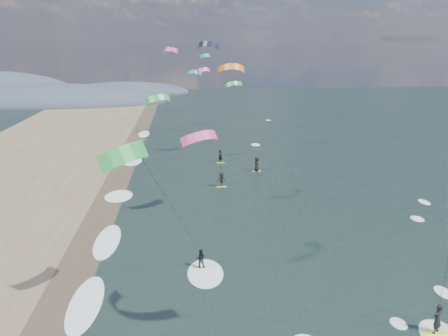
{
  "coord_description": "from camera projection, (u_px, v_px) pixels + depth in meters",
  "views": [
    {
      "loc": [
        -3.84,
        -18.89,
        16.18
      ],
      "look_at": [
        -1.0,
        12.0,
        7.0
      ],
      "focal_mm": 35.0,
      "sensor_mm": 36.0,
      "label": 1
    }
  ],
  "objects": [
    {
      "name": "far_kitesurfers",
      "position": [
        235.0,
        169.0,
        53.59
      ],
      "size": [
        6.09,
        10.73,
        1.86
      ],
      "color": "#C5E829",
      "rests_on": "ground"
    },
    {
      "name": "bg_kite_field",
      "position": [
        203.0,
        71.0,
        72.63
      ],
      "size": [
        16.04,
        78.03,
        8.72
      ],
      "color": "teal",
      "rests_on": "ground"
    },
    {
      "name": "coastal_hills",
      "position": [
        37.0,
        99.0,
        122.02
      ],
      "size": [
        80.0,
        41.0,
        15.0
      ],
      "color": "#3D4756",
      "rests_on": "ground"
    },
    {
      "name": "kitesurfer_near_b",
      "position": [
        164.0,
        200.0,
        26.02
      ],
      "size": [
        6.65,
        9.01,
        11.74
      ],
      "color": "#C5E829",
      "rests_on": "ground"
    },
    {
      "name": "shoreline_surf",
      "position": [
        103.0,
        243.0,
        36.1
      ],
      "size": [
        2.4,
        79.4,
        0.11
      ],
      "color": "white",
      "rests_on": "ground"
    },
    {
      "name": "wet_sand_strip",
      "position": [
        75.0,
        273.0,
        31.46
      ],
      "size": [
        3.0,
        240.0,
        0.0
      ],
      "primitive_type": "cube",
      "color": "#382D23",
      "rests_on": "ground"
    }
  ]
}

